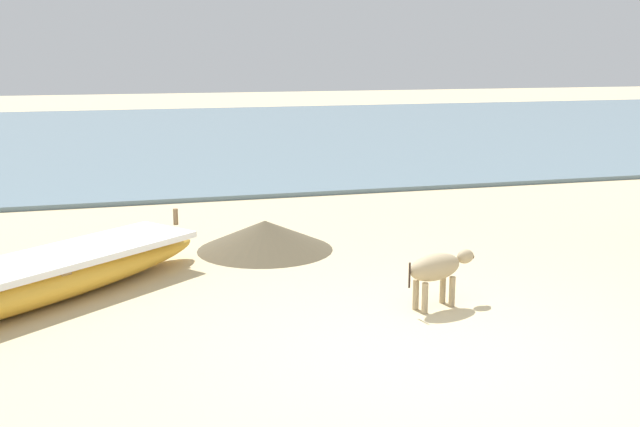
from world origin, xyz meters
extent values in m
plane|color=#CCB789|center=(0.00, 0.00, 0.00)|extent=(80.00, 80.00, 0.00)
cube|color=slate|center=(0.00, 17.08, 0.04)|extent=(60.00, 20.00, 0.08)
ellipsoid|color=gold|center=(-3.49, 2.16, 0.23)|extent=(4.32, 3.73, 0.45)
cube|color=white|center=(-3.49, 2.16, 0.42)|extent=(3.86, 3.36, 0.07)
cube|color=olive|center=(-3.21, 2.39, 0.35)|extent=(0.58, 0.69, 0.04)
cylinder|color=olive|center=(-1.77, 3.55, 0.55)|extent=(0.06, 0.06, 0.20)
ellipsoid|color=tan|center=(0.58, 1.10, 0.43)|extent=(0.67, 0.43, 0.27)
ellipsoid|color=tan|center=(0.97, 1.23, 0.47)|extent=(0.23, 0.18, 0.15)
sphere|color=#2D2119|center=(1.06, 1.26, 0.46)|extent=(0.07, 0.07, 0.06)
cylinder|color=tan|center=(0.73, 1.23, 0.16)|extent=(0.06, 0.06, 0.31)
cylinder|color=tan|center=(0.77, 1.10, 0.16)|extent=(0.06, 0.06, 0.31)
cylinder|color=tan|center=(0.39, 1.11, 0.16)|extent=(0.06, 0.06, 0.31)
cylinder|color=tan|center=(0.43, 0.98, 0.16)|extent=(0.06, 0.06, 0.31)
cylinder|color=#2D2119|center=(0.27, 1.00, 0.40)|extent=(0.02, 0.02, 0.26)
cone|color=brown|center=(-0.63, 3.75, 0.19)|extent=(2.15, 2.15, 0.39)
camera|label=1|loc=(-2.39, -5.46, 2.54)|focal=41.74mm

